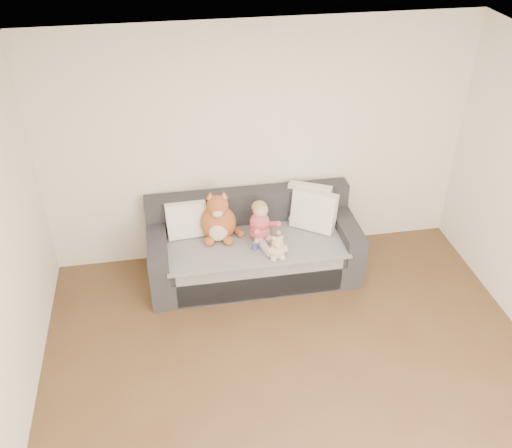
{
  "coord_description": "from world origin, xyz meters",
  "views": [
    {
      "loc": [
        -0.96,
        -2.79,
        3.93
      ],
      "look_at": [
        -0.14,
        1.87,
        0.75
      ],
      "focal_mm": 40.0,
      "sensor_mm": 36.0,
      "label": 1
    }
  ],
  "objects_px": {
    "sofa": "(253,248)",
    "plush_cat": "(218,221)",
    "toddler": "(262,225)",
    "sippy_cup": "(255,244)",
    "teddy_bear": "(277,249)"
  },
  "relations": [
    {
      "from": "toddler",
      "to": "plush_cat",
      "type": "distance_m",
      "value": 0.45
    },
    {
      "from": "plush_cat",
      "to": "teddy_bear",
      "type": "xyz_separation_m",
      "value": [
        0.53,
        -0.46,
        -0.1
      ]
    },
    {
      "from": "sofa",
      "to": "teddy_bear",
      "type": "height_order",
      "value": "sofa"
    },
    {
      "from": "sofa",
      "to": "sippy_cup",
      "type": "relative_size",
      "value": 19.37
    },
    {
      "from": "toddler",
      "to": "teddy_bear",
      "type": "distance_m",
      "value": 0.34
    },
    {
      "from": "toddler",
      "to": "plush_cat",
      "type": "relative_size",
      "value": 0.82
    },
    {
      "from": "plush_cat",
      "to": "teddy_bear",
      "type": "bearing_deg",
      "value": -34.54
    },
    {
      "from": "toddler",
      "to": "teddy_bear",
      "type": "bearing_deg",
      "value": -95.68
    },
    {
      "from": "teddy_bear",
      "to": "sippy_cup",
      "type": "bearing_deg",
      "value": 137.51
    },
    {
      "from": "teddy_bear",
      "to": "sippy_cup",
      "type": "xyz_separation_m",
      "value": [
        -0.2,
        0.18,
        -0.05
      ]
    },
    {
      "from": "plush_cat",
      "to": "teddy_bear",
      "type": "height_order",
      "value": "plush_cat"
    },
    {
      "from": "sofa",
      "to": "plush_cat",
      "type": "distance_m",
      "value": 0.51
    },
    {
      "from": "plush_cat",
      "to": "sippy_cup",
      "type": "relative_size",
      "value": 5.01
    },
    {
      "from": "sofa",
      "to": "plush_cat",
      "type": "relative_size",
      "value": 3.86
    },
    {
      "from": "toddler",
      "to": "teddy_bear",
      "type": "relative_size",
      "value": 1.76
    }
  ]
}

